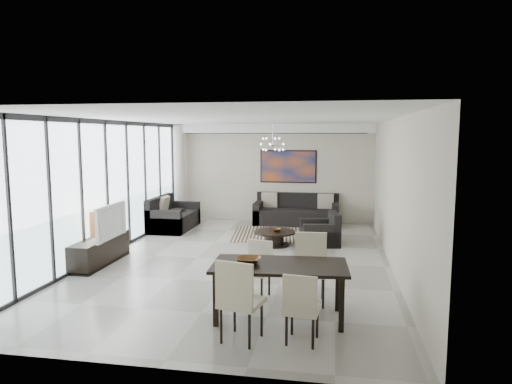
% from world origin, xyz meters
% --- Properties ---
extents(room_shell, '(6.00, 9.00, 2.90)m').
position_xyz_m(room_shell, '(0.46, 0.00, 1.45)').
color(room_shell, '#A8A39B').
rests_on(room_shell, ground).
extents(window_wall, '(0.37, 8.95, 2.90)m').
position_xyz_m(window_wall, '(-2.86, 0.00, 1.47)').
color(window_wall, silver).
rests_on(window_wall, floor).
extents(soffit, '(5.98, 0.40, 0.26)m').
position_xyz_m(soffit, '(0.00, 4.30, 2.77)').
color(soffit, white).
rests_on(soffit, room_shell).
extents(painting, '(1.68, 0.04, 0.98)m').
position_xyz_m(painting, '(0.50, 4.47, 1.65)').
color(painting, '#C0531A').
rests_on(painting, room_shell).
extents(chandelier, '(0.66, 0.66, 0.71)m').
position_xyz_m(chandelier, '(0.30, 2.50, 2.35)').
color(chandelier, silver).
rests_on(chandelier, room_shell).
extents(rug, '(2.79, 2.26, 0.01)m').
position_xyz_m(rug, '(0.56, 2.60, 0.01)').
color(rug, black).
rests_on(rug, floor).
extents(coffee_table, '(0.98, 0.98, 0.34)m').
position_xyz_m(coffee_table, '(0.51, 1.37, 0.19)').
color(coffee_table, black).
rests_on(coffee_table, floor).
extents(bowl_coffee, '(0.25, 0.25, 0.07)m').
position_xyz_m(bowl_coffee, '(0.56, 1.36, 0.38)').
color(bowl_coffee, brown).
rests_on(bowl_coffee, coffee_table).
extents(sofa_main, '(2.42, 0.99, 0.88)m').
position_xyz_m(sofa_main, '(0.80, 4.08, 0.30)').
color(sofa_main, black).
rests_on(sofa_main, floor).
extents(loveseat, '(1.01, 1.79, 0.90)m').
position_xyz_m(loveseat, '(-2.55, 2.80, 0.30)').
color(loveseat, black).
rests_on(loveseat, floor).
extents(armchair, '(1.00, 1.04, 0.76)m').
position_xyz_m(armchair, '(1.59, 1.69, 0.26)').
color(armchair, black).
rests_on(armchair, floor).
extents(side_table, '(0.38, 0.38, 0.52)m').
position_xyz_m(side_table, '(-2.46, 3.03, 0.35)').
color(side_table, black).
rests_on(side_table, floor).
extents(tv_console, '(0.48, 1.70, 0.53)m').
position_xyz_m(tv_console, '(-2.76, -0.76, 0.27)').
color(tv_console, black).
rests_on(tv_console, floor).
extents(television, '(0.18, 1.19, 0.68)m').
position_xyz_m(television, '(-2.60, -0.76, 0.87)').
color(television, gray).
rests_on(television, tv_console).
extents(dining_table, '(1.94, 1.06, 0.78)m').
position_xyz_m(dining_table, '(1.14, -2.87, 0.70)').
color(dining_table, black).
rests_on(dining_table, floor).
extents(dining_chair_sw, '(0.59, 0.59, 1.06)m').
position_xyz_m(dining_chair_sw, '(0.73, -3.74, 0.61)').
color(dining_chair_sw, beige).
rests_on(dining_chair_sw, floor).
extents(dining_chair_se, '(0.46, 0.46, 0.91)m').
position_xyz_m(dining_chair_se, '(1.50, -3.65, 0.52)').
color(dining_chair_se, beige).
rests_on(dining_chair_se, floor).
extents(dining_chair_nw, '(0.49, 0.49, 0.89)m').
position_xyz_m(dining_chair_nw, '(0.69, -2.02, 0.51)').
color(dining_chair_nw, beige).
rests_on(dining_chair_nw, floor).
extents(dining_chair_ne, '(0.52, 0.52, 1.07)m').
position_xyz_m(dining_chair_ne, '(1.53, -2.11, 0.62)').
color(dining_chair_ne, beige).
rests_on(dining_chair_ne, floor).
extents(bowl_dining, '(0.35, 0.35, 0.09)m').
position_xyz_m(bowl_dining, '(0.70, -2.91, 0.83)').
color(bowl_dining, brown).
rests_on(bowl_dining, dining_table).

